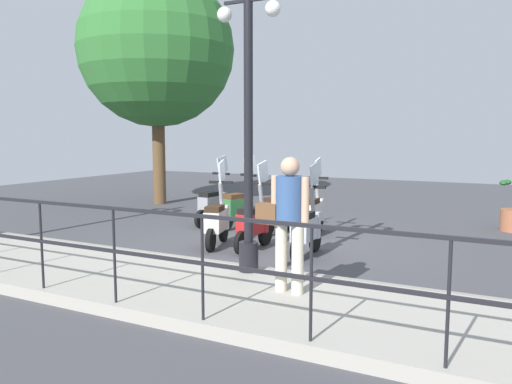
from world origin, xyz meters
TOP-DOWN VIEW (x-y plane):
  - ground_plane at (0.00, 0.00)m, footprint 28.00×28.00m
  - promenade_walkway at (-3.15, 0.00)m, footprint 2.20×20.00m
  - fence_railing at (-4.20, 0.00)m, footprint 0.04×16.03m
  - lamp_post_near at (-2.40, -0.71)m, footprint 0.26×0.90m
  - pedestrian_with_bag at (-3.00, -1.54)m, footprint 0.35×0.65m
  - tree_large at (3.26, 5.18)m, footprint 4.35×4.35m
  - scooter_near_0 at (-0.75, -0.91)m, footprint 1.23×0.44m
  - scooter_near_1 at (-0.68, 0.10)m, footprint 1.23×0.44m
  - scooter_near_2 at (-0.76, 0.79)m, footprint 1.21×0.53m
  - scooter_far_0 at (0.91, -0.39)m, footprint 1.23×0.44m
  - scooter_far_1 at (0.79, 0.28)m, footprint 1.22×0.49m
  - scooter_far_2 at (0.91, 1.26)m, footprint 1.20×0.55m
  - scooter_far_3 at (0.98, 1.95)m, footprint 1.23×0.44m

SIDE VIEW (x-z plane):
  - ground_plane at x=0.00m, z-range 0.00..0.00m
  - promenade_walkway at x=-3.15m, z-range 0.00..0.15m
  - scooter_near_0 at x=-0.75m, z-range -0.29..1.25m
  - scooter_near_1 at x=-0.68m, z-range -0.29..1.25m
  - scooter_near_2 at x=-0.76m, z-range -0.29..1.25m
  - scooter_far_0 at x=0.91m, z-range -0.29..1.25m
  - scooter_far_1 at x=0.79m, z-range -0.29..1.25m
  - scooter_far_2 at x=0.91m, z-range -0.29..1.25m
  - scooter_far_3 at x=0.98m, z-range -0.29..1.25m
  - fence_railing at x=-4.20m, z-range 0.36..1.42m
  - pedestrian_with_bag at x=-3.00m, z-range 0.28..1.87m
  - lamp_post_near at x=-2.40m, z-range -0.09..3.83m
  - tree_large at x=3.26m, z-range 1.09..7.64m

